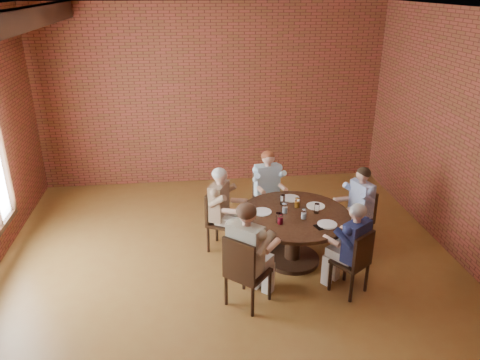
{
  "coord_description": "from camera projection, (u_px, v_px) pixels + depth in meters",
  "views": [
    {
      "loc": [
        -0.54,
        -5.23,
        3.68
      ],
      "look_at": [
        0.22,
        1.0,
        1.03
      ],
      "focal_mm": 35.0,
      "sensor_mm": 36.0,
      "label": 1
    }
  ],
  "objects": [
    {
      "name": "chair_c",
      "position": [
        218.0,
        218.0,
        6.86
      ],
      "size": [
        0.54,
        0.54,
        0.91
      ],
      "rotation": [
        0.0,
        0.0,
        1.12
      ],
      "color": "black",
      "rests_on": "floor"
    },
    {
      "name": "floor",
      "position": [
        233.0,
        280.0,
        6.28
      ],
      "size": [
        7.0,
        7.0,
        0.0
      ],
      "primitive_type": "plane",
      "color": "brown",
      "rests_on": "ground"
    },
    {
      "name": "diner_e",
      "position": [
        351.0,
        249.0,
        5.82
      ],
      "size": [
        0.73,
        0.76,
        1.25
      ],
      "primitive_type": null,
      "rotation": [
        0.0,
        0.0,
        3.76
      ],
      "color": "#1C234F",
      "rests_on": "floor"
    },
    {
      "name": "glass_d",
      "position": [
        285.0,
        208.0,
        6.43
      ],
      "size": [
        0.07,
        0.07,
        0.14
      ],
      "primitive_type": "cylinder",
      "color": "white",
      "rests_on": "dining_table"
    },
    {
      "name": "plate_d",
      "position": [
        327.0,
        224.0,
        6.13
      ],
      "size": [
        0.26,
        0.26,
        0.01
      ],
      "primitive_type": "cylinder",
      "color": "white",
      "rests_on": "dining_table"
    },
    {
      "name": "diner_b",
      "position": [
        268.0,
        190.0,
        7.44
      ],
      "size": [
        0.58,
        0.68,
        1.28
      ],
      "primitive_type": null,
      "rotation": [
        0.0,
        0.0,
        0.16
      ],
      "color": "#9FBCCA",
      "rests_on": "floor"
    },
    {
      "name": "glass_f",
      "position": [
        280.0,
        219.0,
        6.13
      ],
      "size": [
        0.07,
        0.07,
        0.14
      ],
      "primitive_type": "cylinder",
      "color": "white",
      "rests_on": "dining_table"
    },
    {
      "name": "chair_a",
      "position": [
        361.0,
        215.0,
        6.96
      ],
      "size": [
        0.48,
        0.48,
        0.89
      ],
      "rotation": [
        0.0,
        0.0,
        -1.27
      ],
      "color": "black",
      "rests_on": "floor"
    },
    {
      "name": "glass_a",
      "position": [
        317.0,
        208.0,
        6.42
      ],
      "size": [
        0.07,
        0.07,
        0.14
      ],
      "primitive_type": "cylinder",
      "color": "white",
      "rests_on": "dining_table"
    },
    {
      "name": "plate_b",
      "position": [
        291.0,
        198.0,
        6.88
      ],
      "size": [
        0.26,
        0.26,
        0.01
      ],
      "primitive_type": "cylinder",
      "color": "white",
      "rests_on": "dining_table"
    },
    {
      "name": "glass_g",
      "position": [
        304.0,
        214.0,
        6.27
      ],
      "size": [
        0.07,
        0.07,
        0.14
      ],
      "primitive_type": "cylinder",
      "color": "white",
      "rests_on": "dining_table"
    },
    {
      "name": "wall_back",
      "position": [
        212.0,
        97.0,
        8.81
      ],
      "size": [
        7.0,
        0.0,
        7.0
      ],
      "primitive_type": "plane",
      "rotation": [
        1.57,
        0.0,
        0.0
      ],
      "color": "maroon",
      "rests_on": "ground"
    },
    {
      "name": "glass_b",
      "position": [
        297.0,
        203.0,
        6.59
      ],
      "size": [
        0.07,
        0.07,
        0.14
      ],
      "primitive_type": "cylinder",
      "color": "white",
      "rests_on": "dining_table"
    },
    {
      "name": "diner_a",
      "position": [
        358.0,
        208.0,
        6.88
      ],
      "size": [
        0.7,
        0.63,
        1.25
      ],
      "primitive_type": null,
      "rotation": [
        0.0,
        0.0,
        -1.27
      ],
      "color": "#4361AF",
      "rests_on": "floor"
    },
    {
      "name": "plate_c",
      "position": [
        262.0,
        212.0,
        6.47
      ],
      "size": [
        0.26,
        0.26,
        0.01
      ],
      "primitive_type": "cylinder",
      "color": "white",
      "rests_on": "dining_table"
    },
    {
      "name": "glass_e",
      "position": [
        278.0,
        218.0,
        6.17
      ],
      "size": [
        0.07,
        0.07,
        0.14
      ],
      "primitive_type": "cylinder",
      "color": "white",
      "rests_on": "dining_table"
    },
    {
      "name": "diner_c",
      "position": [
        223.0,
        210.0,
        6.78
      ],
      "size": [
        0.77,
        0.71,
        1.28
      ],
      "primitive_type": null,
      "rotation": [
        0.0,
        0.0,
        1.12
      ],
      "color": "brown",
      "rests_on": "floor"
    },
    {
      "name": "plate_a",
      "position": [
        316.0,
        206.0,
        6.63
      ],
      "size": [
        0.26,
        0.26,
        0.01
      ],
      "primitive_type": "cylinder",
      "color": "white",
      "rests_on": "dining_table"
    },
    {
      "name": "ceiling",
      "position": [
        231.0,
        11.0,
        4.95
      ],
      "size": [
        7.0,
        7.0,
        0.0
      ],
      "primitive_type": "plane",
      "rotation": [
        3.14,
        0.0,
        0.0
      ],
      "color": "white",
      "rests_on": "wall_back"
    },
    {
      "name": "diner_d",
      "position": [
        248.0,
        254.0,
        5.58
      ],
      "size": [
        0.87,
        0.88,
        1.38
      ],
      "primitive_type": null,
      "rotation": [
        0.0,
        0.0,
        2.42
      ],
      "color": "tan",
      "rests_on": "floor"
    },
    {
      "name": "chair_b",
      "position": [
        266.0,
        196.0,
        7.57
      ],
      "size": [
        0.46,
        0.46,
        0.91
      ],
      "rotation": [
        0.0,
        0.0,
        0.16
      ],
      "color": "black",
      "rests_on": "floor"
    },
    {
      "name": "smartphone",
      "position": [
        318.0,
        227.0,
        6.06
      ],
      "size": [
        0.11,
        0.16,
        0.01
      ],
      "primitive_type": "cube",
      "rotation": [
        0.0,
        0.0,
        0.28
      ],
      "color": "black",
      "rests_on": "dining_table"
    },
    {
      "name": "chair_d",
      "position": [
        244.0,
        270.0,
        5.58
      ],
      "size": [
        0.63,
        0.63,
        0.96
      ],
      "rotation": [
        0.0,
        0.0,
        2.42
      ],
      "color": "black",
      "rests_on": "floor"
    },
    {
      "name": "chair_e",
      "position": [
        355.0,
        260.0,
        5.83
      ],
      "size": [
        0.54,
        0.54,
        0.89
      ],
      "rotation": [
        0.0,
        0.0,
        3.76
      ],
      "color": "black",
      "rests_on": "floor"
    },
    {
      "name": "glass_c",
      "position": [
        283.0,
        200.0,
        6.68
      ],
      "size": [
        0.07,
        0.07,
        0.14
      ],
      "primitive_type": "cylinder",
      "color": "white",
      "rests_on": "dining_table"
    },
    {
      "name": "dining_table",
      "position": [
        294.0,
        228.0,
        6.51
      ],
      "size": [
        1.54,
        1.54,
        0.75
      ],
      "color": "black",
      "rests_on": "floor"
    }
  ]
}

